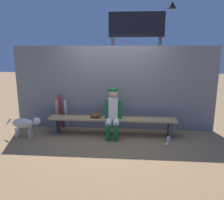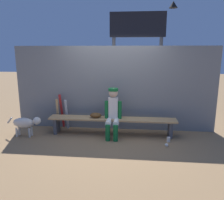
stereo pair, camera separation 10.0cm
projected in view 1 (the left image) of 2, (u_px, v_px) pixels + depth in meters
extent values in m
plane|color=olive|center=(112.00, 135.00, 5.56)|extent=(30.00, 30.00, 0.00)
cube|color=slate|center=(113.00, 89.00, 5.77)|extent=(5.14, 0.03, 2.14)
cube|color=tan|center=(112.00, 119.00, 5.47)|extent=(3.10, 0.36, 0.04)
cube|color=#4C4C51|center=(56.00, 126.00, 5.63)|extent=(0.08, 0.29, 0.39)
cube|color=#4C4C51|center=(170.00, 129.00, 5.40)|extent=(0.08, 0.29, 0.39)
cube|color=silver|center=(113.00, 108.00, 5.41)|extent=(0.22, 0.13, 0.52)
sphere|color=beige|center=(113.00, 93.00, 5.33)|extent=(0.22, 0.22, 0.22)
cylinder|color=#14662D|center=(113.00, 90.00, 5.31)|extent=(0.23, 0.23, 0.06)
cylinder|color=silver|center=(109.00, 122.00, 5.29)|extent=(0.13, 0.38, 0.13)
cylinder|color=#14662D|center=(108.00, 133.00, 5.15)|extent=(0.11, 0.11, 0.39)
cylinder|color=#14662D|center=(107.00, 110.00, 5.41)|extent=(0.09, 0.09, 0.44)
cylinder|color=silver|center=(116.00, 122.00, 5.28)|extent=(0.13, 0.38, 0.13)
cylinder|color=#14662D|center=(116.00, 133.00, 5.14)|extent=(0.11, 0.11, 0.39)
cylinder|color=#14662D|center=(120.00, 110.00, 5.39)|extent=(0.09, 0.09, 0.44)
ellipsoid|color=#593819|center=(96.00, 115.00, 5.49)|extent=(0.28, 0.20, 0.12)
cylinder|color=#B7B7BC|center=(66.00, 114.00, 5.86)|extent=(0.06, 0.22, 0.80)
cylinder|color=#B22323|center=(61.00, 111.00, 5.93)|extent=(0.09, 0.25, 0.93)
cylinder|color=tan|center=(57.00, 114.00, 5.88)|extent=(0.07, 0.13, 0.81)
sphere|color=white|center=(167.00, 145.00, 4.88)|extent=(0.07, 0.07, 0.07)
cylinder|color=silver|center=(169.00, 139.00, 5.14)|extent=(0.08, 0.08, 0.11)
cylinder|color=red|center=(110.00, 116.00, 5.47)|extent=(0.08, 0.08, 0.11)
cylinder|color=#3F3F42|center=(113.00, 78.00, 6.90)|extent=(0.10, 0.10, 2.40)
cylinder|color=#3F3F42|center=(158.00, 78.00, 6.79)|extent=(0.10, 0.10, 2.40)
cube|color=black|center=(137.00, 25.00, 6.50)|extent=(1.62, 0.08, 0.71)
cone|color=black|center=(172.00, 5.00, 6.22)|extent=(0.24, 0.24, 0.18)
ellipsoid|color=beige|center=(23.00, 123.00, 5.35)|extent=(0.52, 0.20, 0.24)
sphere|color=beige|center=(37.00, 121.00, 5.31)|extent=(0.18, 0.18, 0.18)
cylinder|color=beige|center=(9.00, 121.00, 5.37)|extent=(0.15, 0.04, 0.16)
cylinder|color=beige|center=(31.00, 132.00, 5.45)|extent=(0.05, 0.05, 0.22)
cylinder|color=beige|center=(29.00, 133.00, 5.33)|extent=(0.05, 0.05, 0.22)
cylinder|color=beige|center=(19.00, 131.00, 5.47)|extent=(0.05, 0.05, 0.22)
cylinder|color=beige|center=(16.00, 133.00, 5.36)|extent=(0.05, 0.05, 0.22)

